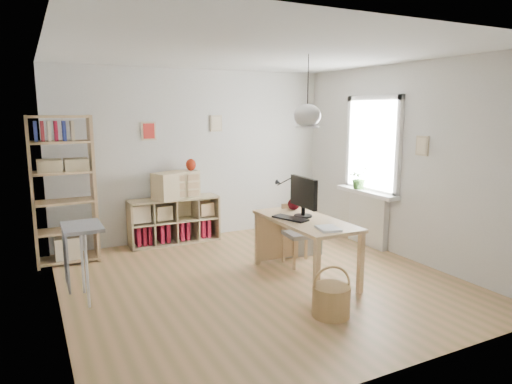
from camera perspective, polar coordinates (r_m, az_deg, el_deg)
name	(u,v)px	position (r m, az deg, el deg)	size (l,w,h in m)	color
ground	(260,280)	(5.71, 0.47, -11.00)	(4.50, 4.50, 0.00)	tan
room_shell	(307,116)	(5.47, 6.44, 9.48)	(4.50, 4.50, 4.50)	silver
window_unit	(373,145)	(7.10, 14.43, 5.74)	(0.07, 1.16, 1.46)	white
radiator	(368,219)	(7.25, 13.81, -3.35)	(0.10, 0.80, 0.80)	silver
windowsill	(367,192)	(7.13, 13.65, -0.04)	(0.22, 1.20, 0.06)	white
desk	(305,226)	(5.65, 6.17, -4.29)	(0.70, 1.50, 0.75)	#E1B881
cube_shelf	(172,224)	(7.30, -10.40, -3.95)	(1.40, 0.38, 0.72)	tan
tall_bookshelf	(63,184)	(6.61, -23.02, 0.90)	(0.80, 0.38, 2.00)	#E1B881
side_table	(76,242)	(5.28, -21.56, -5.87)	(0.40, 0.55, 0.85)	#939496
chair	(299,230)	(6.21, 5.38, -4.76)	(0.44, 0.44, 0.82)	#939496
wicker_basket	(331,300)	(4.81, 9.39, -13.12)	(0.38, 0.38, 0.53)	#AA874D
storage_chest	(298,238)	(6.79, 5.27, -5.79)	(0.68, 0.74, 0.61)	#AFAFAB
monitor	(303,195)	(5.68, 5.95, -0.34)	(0.23, 0.57, 0.50)	black
keyboard	(290,218)	(5.59, 4.31, -3.30)	(0.17, 0.46, 0.02)	black
task_lamp	(286,188)	(6.12, 3.72, 0.48)	(0.39, 0.14, 0.41)	black
yarn_ball	(294,204)	(6.09, 4.73, -1.52)	(0.16, 0.16, 0.16)	#46090D
paper_tray	(328,229)	(5.15, 9.02, -4.54)	(0.22, 0.28, 0.03)	white
drawer_chest	(176,185)	(7.16, -9.98, 0.89)	(0.71, 0.33, 0.41)	tan
red_vase	(191,165)	(7.19, -8.15, 3.39)	(0.16, 0.16, 0.19)	#981F0C
potted_plant	(359,178)	(7.22, 12.71, 1.72)	(0.30, 0.26, 0.34)	#376626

